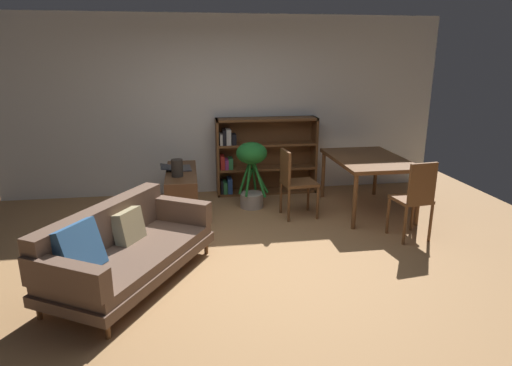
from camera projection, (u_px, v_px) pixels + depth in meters
name	position (u px, v px, depth m)	size (l,w,h in m)	color
ground_plane	(248.00, 265.00, 4.55)	(8.16, 8.16, 0.00)	#A87A4C
back_wall_panel	(224.00, 106.00, 6.73)	(6.80, 0.10, 2.70)	silver
fabric_couch	(123.00, 247.00, 4.15)	(1.61, 1.95, 0.75)	brown
media_console	(182.00, 194.00, 5.91)	(0.40, 1.24, 0.62)	#56351E
open_laptop	(178.00, 168.00, 5.93)	(0.43, 0.36, 0.06)	#333338
desk_speaker	(177.00, 168.00, 5.55)	(0.15, 0.15, 0.22)	#2D2823
potted_floor_plant	(252.00, 167.00, 6.15)	(0.46, 0.45, 0.95)	#9E9389
dining_table	(368.00, 163.00, 6.01)	(0.95, 1.41, 0.76)	brown
dining_chair_near	(415.00, 196.00, 5.05)	(0.43, 0.43, 0.96)	brown
dining_chair_far	(294.00, 180.00, 5.80)	(0.47, 0.42, 0.92)	brown
bookshelf	(261.00, 156.00, 6.86)	(1.57, 0.32, 1.19)	brown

